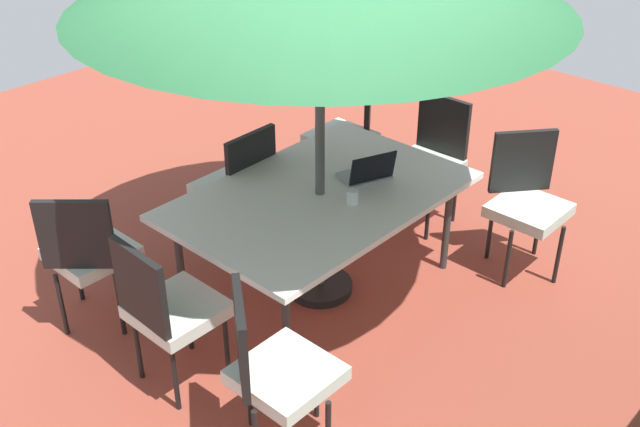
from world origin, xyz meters
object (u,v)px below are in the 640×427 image
object	(u,v)px
chair_southwest	(348,131)
chair_east	(167,306)
chair_south	(238,183)
cup	(352,197)
dining_table	(320,199)
chair_southeast	(87,250)
chair_northwest	(527,197)
chair_northeast	(273,367)
laptop	(367,173)
chair_west	(430,156)

from	to	relation	value
chair_southwest	chair_east	distance (m)	2.51
chair_south	cup	xyz separation A→B (m)	(-0.06, 1.00, 0.25)
dining_table	cup	distance (m)	0.25
dining_table	chair_east	world-z (taller)	chair_east
chair_southeast	chair_south	xyz separation A→B (m)	(-1.19, 0.04, 0.00)
chair_northwest	chair_south	world-z (taller)	same
chair_south	cup	distance (m)	1.03
chair_southwest	chair_south	world-z (taller)	same
chair_southwest	chair_northwest	xyz separation A→B (m)	(-0.00, 1.60, 0.00)
cup	chair_northeast	bearing A→B (deg)	23.60
chair_southeast	cup	bearing A→B (deg)	-172.45
laptop	chair_south	bearing A→B (deg)	-46.16
chair_southeast	chair_east	bearing A→B (deg)	136.24
cup	chair_south	bearing A→B (deg)	-86.73
chair_west	chair_southeast	distance (m)	2.59
chair_northeast	chair_south	world-z (taller)	same
chair_northeast	chair_northwest	bearing A→B (deg)	-53.68
chair_northeast	chair_southeast	bearing A→B (deg)	39.27
chair_south	cup	bearing A→B (deg)	92.19
chair_northwest	chair_west	world-z (taller)	same
chair_south	chair_southwest	bearing A→B (deg)	178.65
chair_southwest	laptop	bearing A→B (deg)	9.17
chair_northwest	cup	distance (m)	1.31
chair_east	chair_southeast	world-z (taller)	same
chair_northwest	chair_west	distance (m)	0.86
chair_northwest	chair_east	xyz separation A→B (m)	(2.40, -0.84, 0.00)
chair_southwest	cup	size ratio (longest dim) A/B	10.97
chair_southwest	chair_northwest	distance (m)	1.60
dining_table	cup	xyz separation A→B (m)	(-0.04, 0.23, 0.09)
chair_east	cup	world-z (taller)	chair_east
chair_east	laptop	bearing A→B (deg)	-91.84
chair_south	chair_west	bearing A→B (deg)	148.66
chair_east	cup	bearing A→B (deg)	-98.52
chair_east	cup	size ratio (longest dim) A/B	10.97
chair_east	chair_south	distance (m)	1.43
dining_table	chair_east	distance (m)	1.24
dining_table	chair_southeast	size ratio (longest dim) A/B	1.92
chair_east	laptop	xyz separation A→B (m)	(-1.57, 0.11, 0.25)
chair_southwest	chair_northwest	world-z (taller)	same
laptop	chair_west	bearing A→B (deg)	-150.47
chair_west	chair_southeast	size ratio (longest dim) A/B	1.00
chair_northeast	laptop	distance (m)	1.67
chair_west	chair_northeast	size ratio (longest dim) A/B	1.00
chair_southwest	chair_west	xyz separation A→B (m)	(-0.08, 0.74, 0.00)
chair_southwest	chair_northwest	bearing A→B (deg)	53.01
chair_west	chair_south	xyz separation A→B (m)	(1.27, -0.74, 0.00)
dining_table	chair_southeast	world-z (taller)	chair_southeast
chair_west	chair_northeast	bearing A→B (deg)	-72.43
chair_southwest	chair_west	distance (m)	0.74
chair_northwest	chair_east	world-z (taller)	same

